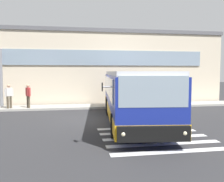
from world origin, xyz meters
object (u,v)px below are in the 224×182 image
at_px(entry_support_column, 1,78).
at_px(bus_main_foreground, 132,97).
at_px(passenger_near_column, 9,94).
at_px(passenger_by_doorway, 28,95).

bearing_deg(entry_support_column, bus_main_foreground, -36.74).
distance_m(entry_support_column, bus_main_foreground, 10.36).
bearing_deg(passenger_near_column, passenger_by_doorway, -0.34).
distance_m(passenger_near_column, passenger_by_doorway, 1.28).
height_order(entry_support_column, passenger_by_doorway, entry_support_column).
relative_size(entry_support_column, passenger_by_doorway, 2.50).
bearing_deg(bus_main_foreground, entry_support_column, 143.26).
xyz_separation_m(entry_support_column, passenger_near_column, (0.79, -1.10, -1.13)).
height_order(bus_main_foreground, passenger_by_doorway, bus_main_foreground).
xyz_separation_m(bus_main_foreground, passenger_by_doorway, (-6.20, 5.06, -0.25)).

